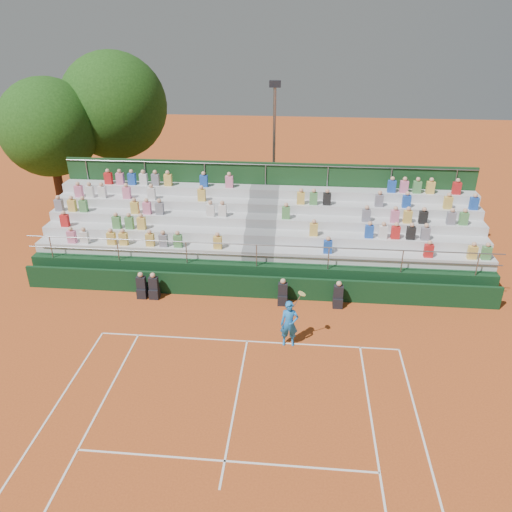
# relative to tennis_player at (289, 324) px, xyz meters

# --- Properties ---
(ground) EXTENTS (90.00, 90.00, 0.00)m
(ground) POSITION_rel_tennis_player_xyz_m (-1.53, 0.03, -0.89)
(ground) COLOR #BC501F
(ground) RESTS_ON ground
(courtside_wall) EXTENTS (20.00, 0.15, 1.00)m
(courtside_wall) POSITION_rel_tennis_player_xyz_m (-1.53, 3.23, -0.39)
(courtside_wall) COLOR black
(courtside_wall) RESTS_ON ground
(line_officials) EXTENTS (8.60, 0.40, 1.19)m
(line_officials) POSITION_rel_tennis_player_xyz_m (-2.63, 2.78, -0.42)
(line_officials) COLOR black
(line_officials) RESTS_ON ground
(grandstand) EXTENTS (20.00, 5.20, 4.40)m
(grandstand) POSITION_rel_tennis_player_xyz_m (-1.53, 6.47, 0.18)
(grandstand) COLOR black
(grandstand) RESTS_ON ground
(tennis_player) EXTENTS (0.87, 0.46, 2.22)m
(tennis_player) POSITION_rel_tennis_player_xyz_m (0.00, 0.00, 0.00)
(tennis_player) COLOR blue
(tennis_player) RESTS_ON ground
(tree_west) EXTENTS (5.45, 5.45, 7.88)m
(tree_west) POSITION_rel_tennis_player_xyz_m (-13.93, 11.89, 4.25)
(tree_west) COLOR #331D12
(tree_west) RESTS_ON ground
(tree_east) EXTENTS (6.23, 6.23, 9.07)m
(tree_east) POSITION_rel_tennis_player_xyz_m (-11.02, 14.49, 5.05)
(tree_east) COLOR #331D12
(tree_east) RESTS_ON ground
(floodlight_mast) EXTENTS (0.60, 0.25, 7.74)m
(floodlight_mast) POSITION_rel_tennis_player_xyz_m (-1.35, 12.27, 3.64)
(floodlight_mast) COLOR gray
(floodlight_mast) RESTS_ON ground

